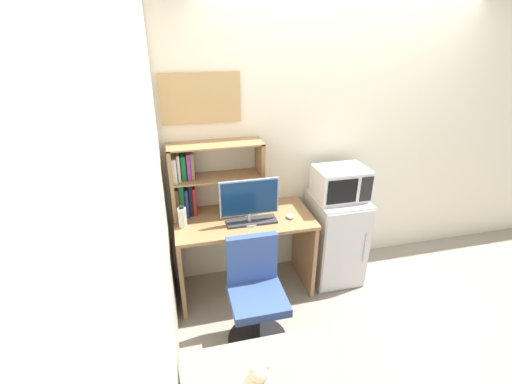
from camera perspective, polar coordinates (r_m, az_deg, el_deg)
name	(u,v)px	position (r m, az deg, el deg)	size (l,w,h in m)	color
wall_back	(374,138)	(3.63, 18.49, 8.28)	(6.40, 0.04, 2.60)	silver
wall_left	(155,274)	(1.66, -16.01, -12.53)	(0.04, 4.40, 2.60)	silver
desk	(244,241)	(3.20, -1.89, -7.95)	(1.19, 0.60, 0.77)	#997047
hutch_bookshelf	(202,178)	(3.05, -8.67, 2.28)	(0.79, 0.25, 0.63)	#997047
monitor	(249,200)	(2.90, -1.09, -1.26)	(0.50, 0.17, 0.39)	#B7B7BC
keyboard	(252,221)	(3.00, -0.70, -4.73)	(0.42, 0.14, 0.02)	#333338
computer_mouse	(290,216)	(3.07, 5.48, -3.89)	(0.07, 0.08, 0.04)	silver
water_bottle	(182,217)	(2.96, -11.79, -3.99)	(0.07, 0.07, 0.19)	silver
mini_fridge	(334,237)	(3.52, 12.51, -7.14)	(0.46, 0.56, 0.86)	silver
microwave	(340,183)	(3.26, 13.43, 1.41)	(0.45, 0.35, 0.29)	silver
desk_chair	(256,299)	(2.82, -0.02, -16.91)	(0.47, 0.47, 0.88)	black
teddy_bear	(259,383)	(2.18, 0.54, -28.44)	(0.18, 0.18, 0.27)	beige
wall_corkboard	(201,98)	(2.97, -8.92, 14.69)	(0.64, 0.02, 0.40)	tan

